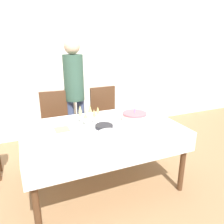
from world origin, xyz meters
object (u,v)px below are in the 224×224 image
at_px(dining_chair_far_left, 57,123).
at_px(plate_stack_dessert, 104,126).
at_px(dining_chair_far_right, 106,116).
at_px(person_standing, 74,86).
at_px(plate_stack_main, 110,135).
at_px(birthday_cake, 134,117).
at_px(champagne_tray, 89,116).

distance_m(dining_chair_far_left, plate_stack_dessert, 0.99).
relative_size(dining_chair_far_left, dining_chair_far_right, 1.00).
distance_m(dining_chair_far_right, person_standing, 0.66).
bearing_deg(plate_stack_main, dining_chair_far_left, 107.58).
bearing_deg(dining_chair_far_left, plate_stack_main, -72.42).
relative_size(dining_chair_far_right, plate_stack_main, 3.89).
relative_size(plate_stack_main, plate_stack_dessert, 1.27).
distance_m(plate_stack_main, plate_stack_dessert, 0.23).
height_order(birthday_cake, person_standing, person_standing).
relative_size(plate_stack_main, person_standing, 0.15).
distance_m(champagne_tray, plate_stack_main, 0.47).
height_order(champagne_tray, plate_stack_main, champagne_tray).
xyz_separation_m(birthday_cake, plate_stack_main, (-0.43, -0.29, -0.03)).
height_order(birthday_cake, champagne_tray, champagne_tray).
distance_m(dining_chair_far_right, champagne_tray, 0.85).
distance_m(dining_chair_far_left, dining_chair_far_right, 0.74).
relative_size(dining_chair_far_left, plate_stack_dessert, 4.95).
bearing_deg(birthday_cake, dining_chair_far_right, 92.90).
bearing_deg(dining_chair_far_left, dining_chair_far_right, 0.03).
distance_m(birthday_cake, plate_stack_main, 0.52).
bearing_deg(plate_stack_main, plate_stack_dessert, 83.19).
bearing_deg(plate_stack_dessert, dining_chair_far_right, 67.70).
bearing_deg(champagne_tray, plate_stack_dessert, -65.44).
bearing_deg(dining_chair_far_right, champagne_tray, -125.35).
distance_m(champagne_tray, plate_stack_dessert, 0.26).
relative_size(dining_chair_far_left, champagne_tray, 2.71).
xyz_separation_m(plate_stack_main, person_standing, (-0.05, 1.22, 0.26)).
xyz_separation_m(dining_chair_far_right, plate_stack_dessert, (-0.36, -0.88, 0.22)).
relative_size(dining_chair_far_right, champagne_tray, 2.71).
bearing_deg(dining_chair_far_right, birthday_cake, -87.10).
height_order(champagne_tray, person_standing, person_standing).
xyz_separation_m(plate_stack_dessert, person_standing, (-0.08, 0.99, 0.26)).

